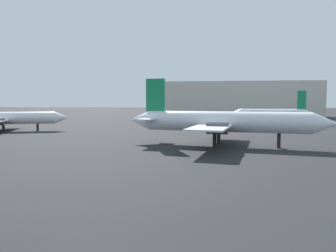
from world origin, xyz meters
name	(u,v)px	position (x,y,z in m)	size (l,w,h in m)	color
airplane_on_taxiway	(223,122)	(5.57, 37.22, 3.54)	(30.27, 21.70, 10.05)	silver
airplane_distant	(4,118)	(-40.53, 53.38, 2.87)	(25.84, 20.85, 9.39)	white
airplane_far_left	(273,114)	(21.93, 86.56, 2.86)	(24.29, 20.41, 9.55)	silver
terminal_building	(231,99)	(12.79, 130.11, 7.25)	(70.49, 21.16, 14.50)	beige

